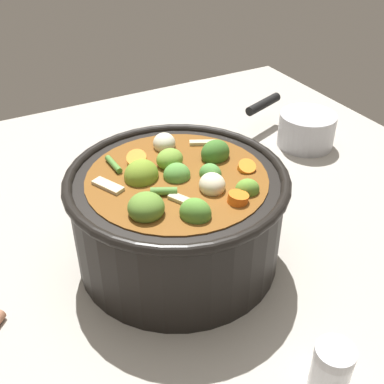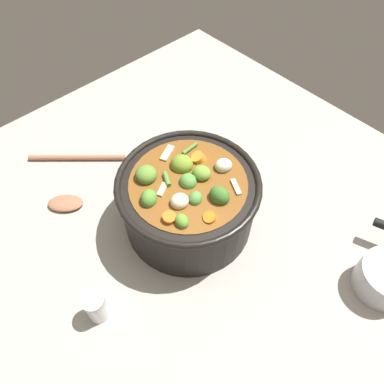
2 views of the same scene
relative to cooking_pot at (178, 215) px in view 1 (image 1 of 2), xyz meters
name	(u,v)px [view 1 (image 1 of 2)]	position (x,y,z in m)	size (l,w,h in m)	color
ground_plane	(179,256)	(0.00, 0.00, -0.07)	(1.10, 1.10, 0.00)	#9E998E
cooking_pot	(178,215)	(0.00, 0.00, 0.00)	(0.28, 0.28, 0.16)	black
salt_shaker	(331,371)	(-0.04, 0.26, -0.04)	(0.04, 0.04, 0.07)	silver
small_saucepan	(305,129)	(-0.36, -0.17, -0.04)	(0.13, 0.17, 0.06)	#ADADB2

